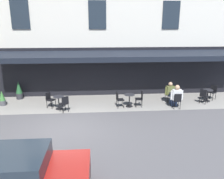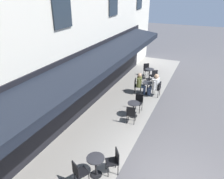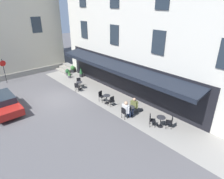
{
  "view_description": "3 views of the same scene",
  "coord_description": "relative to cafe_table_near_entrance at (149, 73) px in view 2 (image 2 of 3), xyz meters",
  "views": [
    {
      "loc": [
        -1.48,
        9.7,
        4.63
      ],
      "look_at": [
        -2.45,
        -3.23,
        0.87
      ],
      "focal_mm": 36.06,
      "sensor_mm": 36.0,
      "label": 1
    },
    {
      "loc": [
        5.29,
        0.25,
        5.74
      ],
      "look_at": [
        -2.96,
        -3.51,
        1.47
      ],
      "focal_mm": 34.55,
      "sensor_mm": 36.0,
      "label": 2
    },
    {
      "loc": [
        -14.62,
        6.74,
        7.84
      ],
      "look_at": [
        -3.08,
        -3.44,
        0.91
      ],
      "focal_mm": 31.3,
      "sensor_mm": 36.0,
      "label": 3
    }
  ],
  "objects": [
    {
      "name": "sidewalk_cafe_terrace",
      "position": [
        5.16,
        -0.24,
        -0.49
      ],
      "size": [
        20.5,
        3.2,
        0.01
      ],
      "primitive_type": "cube",
      "color": "gray",
      "rests_on": "ground_plane"
    },
    {
      "name": "cafe_table_near_entrance",
      "position": [
        0.0,
        0.0,
        0.0
      ],
      "size": [
        0.6,
        0.6,
        0.75
      ],
      "color": "black",
      "rests_on": "ground_plane"
    },
    {
      "name": "cafe_chair_black_by_window",
      "position": [
        0.46,
        0.43,
        0.06
      ],
      "size": [
        0.57,
        0.57,
        0.91
      ],
      "color": "black",
      "rests_on": "ground_plane"
    },
    {
      "name": "cafe_chair_black_near_door",
      "position": [
        -0.52,
        -0.36,
        0.06
      ],
      "size": [
        0.56,
        0.56,
        0.91
      ],
      "color": "black",
      "rests_on": "ground_plane"
    },
    {
      "name": "cafe_table_mid_terrace",
      "position": [
        5.0,
        0.6,
        0.0
      ],
      "size": [
        0.6,
        0.6,
        0.75
      ],
      "color": "black",
      "rests_on": "ground_plane"
    },
    {
      "name": "cafe_chair_black_kerbside",
      "position": [
        5.62,
        0.7,
        0.06
      ],
      "size": [
        0.46,
        0.46,
        0.91
      ],
      "color": "black",
      "rests_on": "ground_plane"
    },
    {
      "name": "cafe_chair_black_back_row",
      "position": [
        4.37,
        0.64,
        0.06
      ],
      "size": [
        0.43,
        0.43,
        0.91
      ],
      "color": "black",
      "rests_on": "ground_plane"
    },
    {
      "name": "cafe_table_streetside",
      "position": [
        2.33,
        0.52,
        0.0
      ],
      "size": [
        0.6,
        0.6,
        0.75
      ],
      "color": "black",
      "rests_on": "ground_plane"
    },
    {
      "name": "cafe_chair_black_facing_street",
      "position": [
        2.36,
        1.15,
        0.06
      ],
      "size": [
        0.42,
        0.42,
        0.91
      ],
      "color": "black",
      "rests_on": "ground_plane"
    },
    {
      "name": "cafe_chair_black_corner_right",
      "position": [
        2.45,
        -0.1,
        0.06
      ],
      "size": [
        0.47,
        0.47,
        0.91
      ],
      "color": "black",
      "rests_on": "ground_plane"
    },
    {
      "name": "cafe_table_far_end",
      "position": [
        9.03,
        0.69,
        0.0
      ],
      "size": [
        0.6,
        0.6,
        0.75
      ],
      "color": "black",
      "rests_on": "ground_plane"
    },
    {
      "name": "cafe_chair_black_corner_left",
      "position": [
        8.65,
        1.19,
        0.06
      ],
      "size": [
        0.56,
        0.56,
        0.91
      ],
      "color": "black",
      "rests_on": "ground_plane"
    },
    {
      "name": "cafe_chair_black_under_awning",
      "position": [
        9.59,
        0.39,
        0.06
      ],
      "size": [
        0.54,
        0.54,
        0.91
      ],
      "color": "black",
      "rests_on": "ground_plane"
    },
    {
      "name": "seated_patron_in_white",
      "position": [
        2.35,
        0.94,
        0.23
      ],
      "size": [
        0.71,
        0.6,
        1.36
      ],
      "color": "navy",
      "rests_on": "ground_plane"
    },
    {
      "name": "seated_companion_in_olive",
      "position": [
        2.41,
        0.11,
        0.2
      ],
      "size": [
        0.64,
        0.59,
        1.29
      ],
      "color": "navy",
      "rests_on": "ground_plane"
    }
  ]
}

